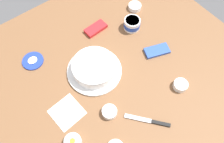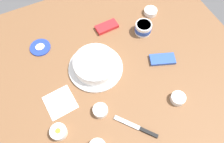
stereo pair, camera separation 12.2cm
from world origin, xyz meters
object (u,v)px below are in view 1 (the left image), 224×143
(sprinkle_bowl_yellow, at_px, (73,142))
(paper_napkin, at_px, (67,112))
(sprinkle_bowl_blue, at_px, (180,85))
(sprinkle_bowl_green, at_px, (109,112))
(frosted_cake, at_px, (94,68))
(candy_box_lower, at_px, (157,51))
(candy_box_upper, at_px, (96,29))
(spreading_knife, at_px, (151,121))
(sprinkle_bowl_orange, at_px, (135,7))
(frosting_tub_lid, at_px, (33,61))
(frosting_tub, at_px, (132,24))

(sprinkle_bowl_yellow, distance_m, paper_napkin, 0.16)
(sprinkle_bowl_blue, bearing_deg, sprinkle_bowl_green, 163.69)
(frosted_cake, bearing_deg, paper_napkin, -156.61)
(candy_box_lower, bearing_deg, paper_napkin, -160.81)
(sprinkle_bowl_green, relative_size, candy_box_upper, 0.56)
(spreading_knife, bearing_deg, sprinkle_bowl_yellow, 157.37)
(frosted_cake, relative_size, sprinkle_bowl_green, 3.98)
(sprinkle_bowl_orange, bearing_deg, frosted_cake, -155.13)
(frosting_tub_lid, height_order, spreading_knife, frosting_tub_lid)
(sprinkle_bowl_blue, xyz_separation_m, paper_napkin, (-0.57, 0.25, -0.02))
(sprinkle_bowl_blue, bearing_deg, candy_box_lower, 76.60)
(sprinkle_bowl_green, xyz_separation_m, candy_box_upper, (0.26, 0.49, -0.01))
(sprinkle_bowl_green, bearing_deg, spreading_knife, -49.74)
(sprinkle_bowl_orange, height_order, candy_box_lower, sprinkle_bowl_orange)
(frosting_tub, xyz_separation_m, sprinkle_bowl_green, (-0.46, -0.36, -0.02))
(frosted_cake, bearing_deg, sprinkle_bowl_orange, 24.87)
(frosting_tub, distance_m, spreading_knife, 0.62)
(spreading_knife, bearing_deg, frosting_tub_lid, 114.03)
(sprinkle_bowl_yellow, bearing_deg, spreading_knife, -22.63)
(frosted_cake, relative_size, spreading_knife, 1.60)
(sprinkle_bowl_blue, relative_size, sprinkle_bowl_yellow, 0.94)
(frosted_cake, relative_size, frosting_tub, 3.02)
(sprinkle_bowl_blue, bearing_deg, sprinkle_bowl_yellow, 170.56)
(sprinkle_bowl_green, bearing_deg, frosted_cake, 71.96)
(frosting_tub, xyz_separation_m, spreading_knife, (-0.31, -0.53, -0.03))
(sprinkle_bowl_green, distance_m, candy_box_lower, 0.47)
(sprinkle_bowl_blue, bearing_deg, spreading_knife, -168.94)
(frosted_cake, bearing_deg, spreading_knife, -81.72)
(spreading_knife, xyz_separation_m, candy_box_lower, (0.32, 0.29, 0.00))
(frosting_tub, distance_m, sprinkle_bowl_green, 0.58)
(candy_box_lower, bearing_deg, sprinkle_bowl_orange, 91.01)
(sprinkle_bowl_orange, distance_m, candy_box_upper, 0.32)
(frosted_cake, bearing_deg, sprinkle_bowl_green, -108.04)
(sprinkle_bowl_orange, xyz_separation_m, paper_napkin, (-0.75, -0.34, -0.01))
(sprinkle_bowl_blue, distance_m, sprinkle_bowl_orange, 0.62)
(sprinkle_bowl_yellow, height_order, sprinkle_bowl_green, sprinkle_bowl_yellow)
(sprinkle_bowl_orange, relative_size, candy_box_lower, 0.59)
(frosting_tub, bearing_deg, candy_box_upper, 146.83)
(sprinkle_bowl_yellow, xyz_separation_m, candy_box_lower, (0.69, 0.14, -0.01))
(frosting_tub_lid, distance_m, sprinkle_bowl_green, 0.55)
(sprinkle_bowl_green, distance_m, candy_box_upper, 0.56)
(sprinkle_bowl_yellow, height_order, candy_box_upper, sprinkle_bowl_yellow)
(frosting_tub_lid, bearing_deg, sprinkle_bowl_orange, -3.47)
(frosting_tub_lid, bearing_deg, sprinkle_bowl_green, -72.35)
(sprinkle_bowl_blue, xyz_separation_m, candy_box_upper, (-0.14, 0.61, -0.01))
(frosted_cake, height_order, spreading_knife, frosted_cake)
(candy_box_lower, bearing_deg, frosted_cake, -177.66)
(sprinkle_bowl_yellow, bearing_deg, sprinkle_bowl_green, 3.02)
(frosted_cake, height_order, candy_box_lower, frosted_cake)
(candy_box_upper, bearing_deg, sprinkle_bowl_orange, -5.14)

